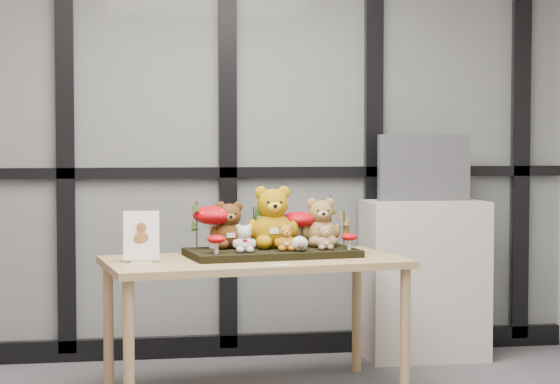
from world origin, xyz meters
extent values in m
plane|color=beige|center=(0.00, 2.50, 1.40)|extent=(5.00, 0.00, 5.00)
cube|color=#2D383F|center=(0.00, 2.47, 1.40)|extent=(4.90, 0.02, 2.70)
cube|color=black|center=(0.00, 2.47, 0.06)|extent=(4.90, 0.06, 0.12)
cube|color=black|center=(0.00, 2.47, 1.05)|extent=(4.90, 0.06, 0.06)
cube|color=black|center=(-0.45, 2.47, 1.40)|extent=(0.10, 0.06, 2.70)
cube|color=black|center=(0.45, 2.47, 1.40)|extent=(0.10, 0.06, 2.70)
cube|color=black|center=(1.30, 2.47, 1.40)|extent=(0.10, 0.06, 2.70)
cube|color=black|center=(2.20, 2.47, 1.40)|extent=(0.10, 0.06, 2.70)
cube|color=tan|center=(0.47, 1.57, 0.65)|extent=(1.51, 0.91, 0.04)
cylinder|color=tan|center=(-0.13, 1.17, 0.31)|extent=(0.05, 0.05, 0.63)
cylinder|color=tan|center=(-0.22, 1.78, 0.31)|extent=(0.05, 0.05, 0.63)
cylinder|color=tan|center=(1.17, 1.37, 0.31)|extent=(0.05, 0.05, 0.63)
cylinder|color=tan|center=(1.08, 1.97, 0.31)|extent=(0.05, 0.05, 0.63)
cube|color=black|center=(0.57, 1.64, 0.68)|extent=(0.87, 0.52, 0.04)
cube|color=silver|center=(-0.07, 1.51, 0.67)|extent=(0.10, 0.06, 0.01)
cube|color=white|center=(-0.07, 1.51, 0.79)|extent=(0.17, 0.06, 0.23)
ellipsoid|color=brown|center=(-0.07, 1.50, 0.77)|extent=(0.07, 0.01, 0.08)
ellipsoid|color=brown|center=(-0.07, 1.50, 0.83)|extent=(0.05, 0.01, 0.05)
cube|color=white|center=(0.56, 1.30, 0.67)|extent=(0.08, 0.03, 0.00)
cube|color=#B4ABA0|center=(1.54, 2.24, 0.45)|extent=(0.67, 0.39, 0.89)
cube|color=#4A4D52|center=(1.54, 2.26, 1.08)|extent=(0.53, 0.05, 0.37)
cube|color=black|center=(1.54, 2.23, 1.08)|extent=(0.46, 0.00, 0.31)
camera|label=1|loc=(-0.20, -3.23, 1.24)|focal=65.00mm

